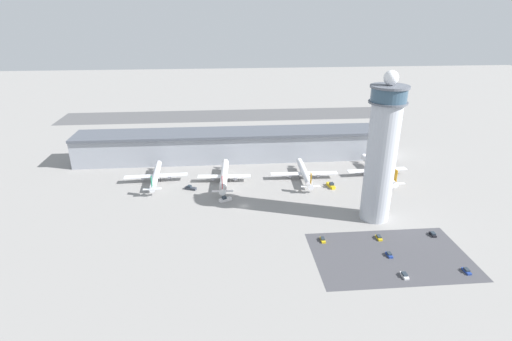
{
  "coord_description": "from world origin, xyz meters",
  "views": [
    {
      "loc": [
        -9.56,
        -183.57,
        95.48
      ],
      "look_at": [
        8.18,
        22.78,
        10.32
      ],
      "focal_mm": 28.0,
      "sensor_mm": 36.0,
      "label": 1
    }
  ],
  "objects_px": {
    "airplane_gate_charlie": "(304,173)",
    "car_green_van": "(467,271)",
    "car_navy_sedan": "(379,238)",
    "airplane_gate_delta": "(378,170)",
    "airplane_gate_alpha": "(156,176)",
    "airplane_gate_bravo": "(224,176)",
    "service_truck_catering": "(225,199)",
    "car_grey_coupe": "(323,240)",
    "car_silver_sedan": "(404,275)",
    "control_tower": "(382,152)",
    "car_maroon_suv": "(433,234)",
    "service_truck_fuel": "(331,185)",
    "service_truck_baggage": "(190,188)",
    "car_white_wagon": "(389,255)"
  },
  "relations": [
    {
      "from": "car_white_wagon",
      "to": "car_green_van",
      "type": "bearing_deg",
      "value": -27.23
    },
    {
      "from": "control_tower",
      "to": "car_green_van",
      "type": "distance_m",
      "value": 59.94
    },
    {
      "from": "airplane_gate_alpha",
      "to": "car_green_van",
      "type": "relative_size",
      "value": 9.3
    },
    {
      "from": "airplane_gate_alpha",
      "to": "car_white_wagon",
      "type": "xyz_separation_m",
      "value": [
        106.86,
        -84.31,
        -3.66
      ]
    },
    {
      "from": "airplane_gate_alpha",
      "to": "airplane_gate_delta",
      "type": "height_order",
      "value": "airplane_gate_delta"
    },
    {
      "from": "airplane_gate_charlie",
      "to": "car_green_van",
      "type": "bearing_deg",
      "value": -64.49
    },
    {
      "from": "car_white_wagon",
      "to": "airplane_gate_charlie",
      "type": "bearing_deg",
      "value": 103.43
    },
    {
      "from": "service_truck_baggage",
      "to": "car_grey_coupe",
      "type": "relative_size",
      "value": 1.47
    },
    {
      "from": "airplane_gate_delta",
      "to": "service_truck_catering",
      "type": "height_order",
      "value": "airplane_gate_delta"
    },
    {
      "from": "service_truck_baggage",
      "to": "car_navy_sedan",
      "type": "relative_size",
      "value": 1.57
    },
    {
      "from": "airplane_gate_charlie",
      "to": "service_truck_fuel",
      "type": "xyz_separation_m",
      "value": [
        12.96,
        -12.5,
        -2.81
      ]
    },
    {
      "from": "service_truck_fuel",
      "to": "car_green_van",
      "type": "distance_m",
      "value": 88.0
    },
    {
      "from": "car_grey_coupe",
      "to": "car_navy_sedan",
      "type": "relative_size",
      "value": 1.07
    },
    {
      "from": "service_truck_catering",
      "to": "car_grey_coupe",
      "type": "relative_size",
      "value": 1.51
    },
    {
      "from": "car_grey_coupe",
      "to": "airplane_gate_bravo",
      "type": "bearing_deg",
      "value": 122.29
    },
    {
      "from": "car_white_wagon",
      "to": "control_tower",
      "type": "bearing_deg",
      "value": 80.89
    },
    {
      "from": "car_green_van",
      "to": "car_white_wagon",
      "type": "xyz_separation_m",
      "value": [
        -25.65,
        13.2,
        -0.0
      ]
    },
    {
      "from": "control_tower",
      "to": "car_grey_coupe",
      "type": "distance_m",
      "value": 48.43
    },
    {
      "from": "airplane_gate_charlie",
      "to": "car_green_van",
      "type": "xyz_separation_m",
      "value": [
        45.06,
        -94.43,
        -3.32
      ]
    },
    {
      "from": "airplane_gate_bravo",
      "to": "service_truck_catering",
      "type": "distance_m",
      "value": 24.66
    },
    {
      "from": "service_truck_catering",
      "to": "service_truck_baggage",
      "type": "xyz_separation_m",
      "value": [
        -19.32,
        16.04,
        -0.09
      ]
    },
    {
      "from": "car_grey_coupe",
      "to": "car_silver_sedan",
      "type": "bearing_deg",
      "value": -47.7
    },
    {
      "from": "airplane_gate_charlie",
      "to": "car_grey_coupe",
      "type": "height_order",
      "value": "airplane_gate_charlie"
    },
    {
      "from": "airplane_gate_alpha",
      "to": "car_navy_sedan",
      "type": "bearing_deg",
      "value": -33.51
    },
    {
      "from": "airplane_gate_delta",
      "to": "car_grey_coupe",
      "type": "distance_m",
      "value": 85.83
    },
    {
      "from": "service_truck_fuel",
      "to": "airplane_gate_delta",
      "type": "bearing_deg",
      "value": 23.19
    },
    {
      "from": "airplane_gate_bravo",
      "to": "car_navy_sedan",
      "type": "bearing_deg",
      "value": -45.0
    },
    {
      "from": "service_truck_baggage",
      "to": "car_white_wagon",
      "type": "xyz_separation_m",
      "value": [
        86.25,
        -72.45,
        -0.28
      ]
    },
    {
      "from": "control_tower",
      "to": "service_truck_baggage",
      "type": "distance_m",
      "value": 105.24
    },
    {
      "from": "airplane_gate_delta",
      "to": "car_grey_coupe",
      "type": "xyz_separation_m",
      "value": [
        -50.86,
        -69.06,
        -3.41
      ]
    },
    {
      "from": "airplane_gate_delta",
      "to": "airplane_gate_alpha",
      "type": "bearing_deg",
      "value": 179.32
    },
    {
      "from": "airplane_gate_alpha",
      "to": "car_navy_sedan",
      "type": "height_order",
      "value": "airplane_gate_alpha"
    },
    {
      "from": "car_silver_sedan",
      "to": "airplane_gate_alpha",
      "type": "bearing_deg",
      "value": 137.53
    },
    {
      "from": "car_green_van",
      "to": "car_grey_coupe",
      "type": "relative_size",
      "value": 0.93
    },
    {
      "from": "car_grey_coupe",
      "to": "car_white_wagon",
      "type": "xyz_separation_m",
      "value": [
        24.65,
        -13.67,
        0.02
      ]
    },
    {
      "from": "car_navy_sedan",
      "to": "airplane_gate_delta",
      "type": "bearing_deg",
      "value": 69.82
    },
    {
      "from": "car_silver_sedan",
      "to": "car_white_wagon",
      "type": "xyz_separation_m",
      "value": [
        -0.39,
        13.85,
        -0.03
      ]
    },
    {
      "from": "service_truck_baggage",
      "to": "airplane_gate_delta",
      "type": "bearing_deg",
      "value": 5.22
    },
    {
      "from": "car_navy_sedan",
      "to": "airplane_gate_alpha",
      "type": "bearing_deg",
      "value": 146.49
    },
    {
      "from": "service_truck_fuel",
      "to": "car_white_wagon",
      "type": "distance_m",
      "value": 69.04
    },
    {
      "from": "airplane_gate_charlie",
      "to": "car_maroon_suv",
      "type": "xyz_separation_m",
      "value": [
        45.28,
        -67.5,
        -3.28
      ]
    },
    {
      "from": "car_silver_sedan",
      "to": "car_navy_sedan",
      "type": "relative_size",
      "value": 1.02
    },
    {
      "from": "airplane_gate_alpha",
      "to": "airplane_gate_charlie",
      "type": "relative_size",
      "value": 0.99
    },
    {
      "from": "service_truck_fuel",
      "to": "service_truck_baggage",
      "type": "height_order",
      "value": "service_truck_fuel"
    },
    {
      "from": "control_tower",
      "to": "service_truck_fuel",
      "type": "xyz_separation_m",
      "value": [
        -11.6,
        36.58,
        -32.88
      ]
    },
    {
      "from": "car_grey_coupe",
      "to": "car_white_wagon",
      "type": "relative_size",
      "value": 1.13
    },
    {
      "from": "airplane_gate_delta",
      "to": "car_silver_sedan",
      "type": "height_order",
      "value": "airplane_gate_delta"
    },
    {
      "from": "control_tower",
      "to": "car_maroon_suv",
      "type": "bearing_deg",
      "value": -41.62
    },
    {
      "from": "control_tower",
      "to": "service_truck_fuel",
      "type": "distance_m",
      "value": 50.53
    },
    {
      "from": "airplane_gate_delta",
      "to": "service_truck_baggage",
      "type": "height_order",
      "value": "airplane_gate_delta"
    }
  ]
}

